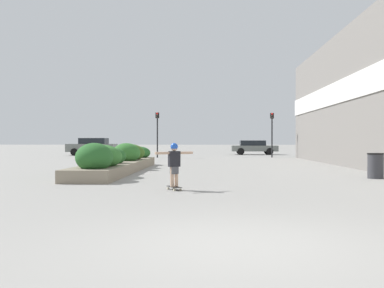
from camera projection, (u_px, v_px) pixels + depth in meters
ground_plane at (241, 246)px, 5.45m from camera, size 300.00×300.00×0.00m
planter_box at (118, 160)px, 18.55m from camera, size 1.74×11.19×1.27m
skateboard at (174, 187)px, 11.64m from camera, size 0.48×0.63×0.09m
skateboarder at (174, 160)px, 11.63m from camera, size 1.01×0.60×1.19m
trash_bin at (375, 166)px, 15.21m from camera, size 0.57×0.57×0.91m
car_leftmost at (338, 147)px, 41.39m from camera, size 4.12×1.86×1.49m
car_center_left at (92, 146)px, 39.75m from camera, size 4.43×2.05×1.61m
car_center_right at (254, 147)px, 41.90m from camera, size 4.45×1.88×1.39m
traffic_light_left at (157, 127)px, 34.26m from camera, size 0.28×0.30×3.62m
traffic_light_right at (272, 127)px, 34.59m from camera, size 0.28×0.30×3.61m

